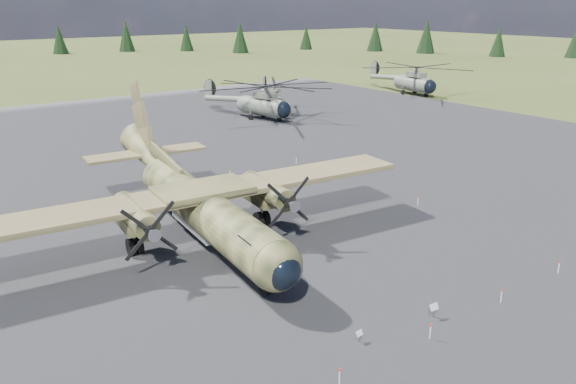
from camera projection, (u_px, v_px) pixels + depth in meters
ground at (250, 256)px, 37.24m from camera, size 500.00×500.00×0.00m
apron at (182, 213)px, 44.86m from camera, size 120.00×120.00×0.04m
transport_plane at (197, 198)px, 39.37m from camera, size 31.13×28.17×10.24m
helicopter_near at (262, 96)px, 79.46m from camera, size 23.15×24.21×4.84m
helicopter_mid at (275, 92)px, 84.60m from camera, size 22.77×22.77×4.37m
helicopter_far at (414, 75)px, 100.88m from camera, size 21.94×24.45×5.08m
info_placard_left at (359, 334)px, 27.71m from camera, size 0.41×0.20×0.62m
info_placard_right at (434, 308)px, 29.84m from camera, size 0.53×0.26×0.81m
barrier_fence at (245, 251)px, 36.76m from camera, size 33.12×29.62×0.85m
treeline at (207, 175)px, 38.24m from camera, size 341.18×346.50×10.91m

